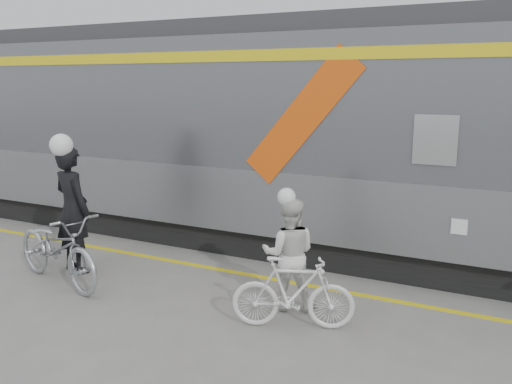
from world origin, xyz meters
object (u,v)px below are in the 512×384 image
Objects in this scene: man at (73,209)px; woman at (289,254)px; bicycle_right at (293,293)px; bicycle_left at (57,248)px.

man reaches higher than woman.
bicycle_right is (0.30, -0.55, -0.30)m from woman.
bicycle_left is 1.41× the size of woman.
bicycle_left is at bearing 72.16° from bicycle_right.
bicycle_left is at bearing -8.75° from woman.
man is 0.95× the size of bicycle_left.
bicycle_left is (0.20, -0.55, -0.46)m from man.
bicycle_right is (3.80, 0.22, -0.10)m from bicycle_left.
woman is 0.99× the size of bicycle_right.
man is 1.33× the size of bicycle_right.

